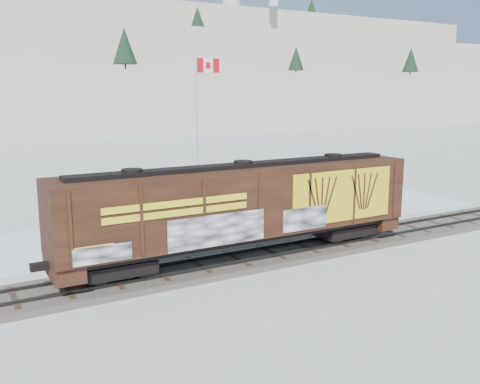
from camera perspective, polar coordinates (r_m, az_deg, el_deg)
ground at (r=27.03m, az=3.34°, el=-7.00°), size 500.00×500.00×0.00m
rail_track at (r=26.99m, az=3.34°, el=-6.70°), size 50.00×3.40×0.43m
parking_strip at (r=33.31m, az=-3.73°, el=-3.54°), size 40.00×8.00×0.03m
hopper_railcar at (r=25.44m, az=0.34°, el=-1.30°), size 18.01×3.06×4.47m
flagpole at (r=38.38m, az=-4.45°, el=4.23°), size 2.30×0.90×10.66m
car_silver at (r=30.92m, az=-5.78°, el=-3.12°), size 4.87×2.18×1.63m
car_white at (r=33.68m, az=3.65°, el=-2.15°), size 4.41×2.64×1.37m
car_dark at (r=35.14m, az=1.28°, el=-1.44°), size 5.46×2.50×1.55m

